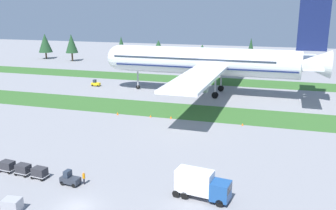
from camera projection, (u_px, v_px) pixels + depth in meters
ground_plane at (77, 207)px, 43.47m from camera, size 400.00×400.00×0.00m
grass_strip_near at (177, 111)px, 84.43m from camera, size 320.00×12.91×0.01m
grass_strip_far at (209, 81)px, 119.41m from camera, size 320.00×12.91×0.01m
airliner at (209, 61)px, 98.62m from camera, size 59.94×74.03×25.09m
baggage_tug at (70, 179)px, 48.86m from camera, size 2.71×1.54×1.97m
cargo_dolly_lead at (40, 172)px, 50.68m from camera, size 2.33×1.70×1.55m
cargo_dolly_second at (23, 169)px, 51.74m from camera, size 2.33×1.70×1.55m
cargo_dolly_third at (7, 165)px, 52.81m from camera, size 2.33×1.70×1.55m
catering_truck at (201, 184)px, 45.00m from camera, size 7.20×3.20×3.58m
pushback_tractor at (96, 83)px, 110.91m from camera, size 2.62×1.34×1.97m
ground_crew_marshaller at (84, 177)px, 49.02m from camera, size 0.38×0.47×1.74m
uld_container_2 at (12, 205)px, 42.50m from camera, size 2.19×1.85×1.52m
taxiway_marker_0 at (243, 124)px, 73.71m from camera, size 0.44×0.44×0.48m
taxiway_marker_1 at (171, 117)px, 78.35m from camera, size 0.44×0.44×0.58m
taxiway_marker_2 at (118, 113)px, 81.07m from camera, size 0.44×0.44×0.66m
taxiway_marker_3 at (151, 116)px, 79.36m from camera, size 0.44×0.44×0.48m
distant_tree_line at (214, 49)px, 146.58m from camera, size 171.60×10.99×12.46m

